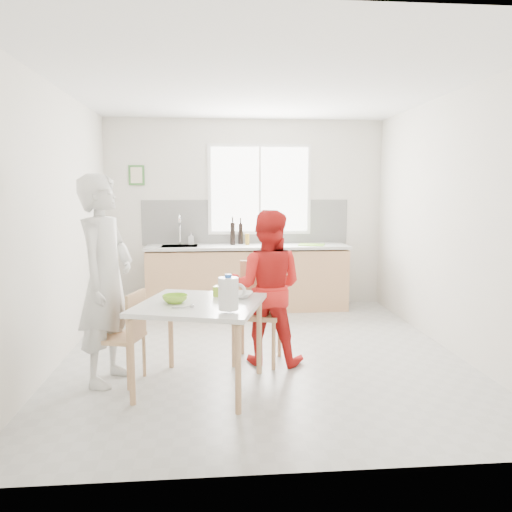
% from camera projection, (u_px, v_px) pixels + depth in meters
% --- Properties ---
extents(ground, '(4.50, 4.50, 0.00)m').
position_uv_depth(ground, '(261.00, 353.00, 5.22)').
color(ground, '#B7B7B2').
rests_on(ground, ground).
extents(room_shell, '(4.50, 4.50, 4.50)m').
position_uv_depth(room_shell, '(261.00, 195.00, 5.01)').
color(room_shell, silver).
rests_on(room_shell, ground).
extents(window, '(1.50, 0.06, 1.30)m').
position_uv_depth(window, '(260.00, 189.00, 7.22)').
color(window, white).
rests_on(window, room_shell).
extents(backsplash, '(3.00, 0.02, 0.65)m').
position_uv_depth(backsplash, '(246.00, 222.00, 7.27)').
color(backsplash, white).
rests_on(backsplash, room_shell).
extents(picture_frame, '(0.22, 0.03, 0.28)m').
position_uv_depth(picture_frame, '(137.00, 175.00, 7.04)').
color(picture_frame, '#3F7B38').
rests_on(picture_frame, room_shell).
extents(kitchen_counter, '(2.84, 0.64, 1.37)m').
position_uv_depth(kitchen_counter, '(247.00, 280.00, 7.09)').
color(kitchen_counter, tan).
rests_on(kitchen_counter, ground).
extents(dining_table, '(1.21, 1.21, 0.75)m').
position_uv_depth(dining_table, '(200.00, 311.00, 4.21)').
color(dining_table, silver).
rests_on(dining_table, ground).
extents(chair_left, '(0.47, 0.47, 0.82)m').
position_uv_depth(chair_left, '(125.00, 333.00, 4.37)').
color(chair_left, tan).
rests_on(chair_left, ground).
extents(chair_far, '(0.56, 0.56, 0.98)m').
position_uv_depth(chair_far, '(259.00, 307.00, 4.96)').
color(chair_far, tan).
rests_on(chair_far, ground).
extents(person_white, '(0.61, 0.76, 1.83)m').
position_uv_depth(person_white, '(106.00, 280.00, 4.34)').
color(person_white, silver).
rests_on(person_white, ground).
extents(person_red, '(0.86, 0.75, 1.50)m').
position_uv_depth(person_red, '(267.00, 287.00, 4.86)').
color(person_red, red).
rests_on(person_red, ground).
extents(bowl_green, '(0.26, 0.26, 0.07)m').
position_uv_depth(bowl_green, '(175.00, 299.00, 4.18)').
color(bowl_green, '#8FD130').
rests_on(bowl_green, dining_table).
extents(bowl_white, '(0.25, 0.25, 0.05)m').
position_uv_depth(bowl_white, '(241.00, 295.00, 4.38)').
color(bowl_white, white).
rests_on(bowl_white, dining_table).
extents(milk_jug, '(0.22, 0.16, 0.28)m').
position_uv_depth(milk_jug, '(229.00, 293.00, 3.85)').
color(milk_jug, white).
rests_on(milk_jug, dining_table).
extents(green_box, '(0.12, 0.12, 0.09)m').
position_uv_depth(green_box, '(220.00, 291.00, 4.45)').
color(green_box, '#8FBB2B').
rests_on(green_box, dining_table).
extents(spoon, '(0.16, 0.02, 0.01)m').
position_uv_depth(spoon, '(182.00, 307.00, 4.00)').
color(spoon, '#A5A5AA').
rests_on(spoon, dining_table).
extents(cutting_board, '(0.41, 0.35, 0.01)m').
position_uv_depth(cutting_board, '(312.00, 245.00, 7.03)').
color(cutting_board, '#73BD2B').
rests_on(cutting_board, kitchen_counter).
extents(wine_bottle_a, '(0.07, 0.07, 0.32)m').
position_uv_depth(wine_bottle_a, '(233.00, 234.00, 7.06)').
color(wine_bottle_a, black).
rests_on(wine_bottle_a, kitchen_counter).
extents(wine_bottle_b, '(0.07, 0.07, 0.30)m').
position_uv_depth(wine_bottle_b, '(241.00, 234.00, 7.16)').
color(wine_bottle_b, black).
rests_on(wine_bottle_b, kitchen_counter).
extents(jar_amber, '(0.06, 0.06, 0.16)m').
position_uv_depth(jar_amber, '(247.00, 239.00, 7.07)').
color(jar_amber, olive).
rests_on(jar_amber, kitchen_counter).
extents(soap_bottle, '(0.08, 0.08, 0.18)m').
position_uv_depth(soap_bottle, '(191.00, 238.00, 7.12)').
color(soap_bottle, '#999999').
rests_on(soap_bottle, kitchen_counter).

